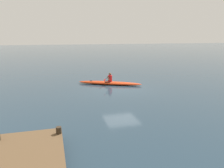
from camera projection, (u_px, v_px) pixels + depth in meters
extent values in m
plane|color=#233847|center=(121.00, 89.00, 16.40)|extent=(160.00, 160.00, 0.00)
ellipsoid|color=red|center=(110.00, 83.00, 17.69)|extent=(4.93, 2.96, 0.26)
torus|color=black|center=(108.00, 82.00, 17.69)|extent=(0.84, 0.84, 0.04)
cylinder|color=black|center=(91.00, 81.00, 17.97)|extent=(0.18, 0.18, 0.02)
cylinder|color=red|center=(110.00, 78.00, 17.60)|extent=(0.33, 0.33, 0.50)
sphere|color=brown|center=(110.00, 74.00, 17.52)|extent=(0.21, 0.21, 0.21)
cylinder|color=black|center=(108.00, 77.00, 17.62)|extent=(0.96, 1.84, 0.03)
ellipsoid|color=red|center=(105.00, 80.00, 16.64)|extent=(0.22, 0.37, 0.17)
ellipsoid|color=red|center=(110.00, 75.00, 18.60)|extent=(0.22, 0.37, 0.17)
cylinder|color=brown|center=(108.00, 78.00, 17.35)|extent=(0.14, 0.32, 0.34)
cylinder|color=brown|center=(110.00, 77.00, 17.86)|extent=(0.28, 0.23, 0.34)
cylinder|color=#382B1E|center=(59.00, 135.00, 8.04)|extent=(0.20, 0.20, 0.65)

